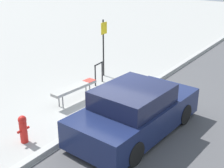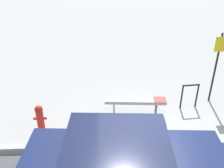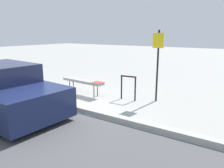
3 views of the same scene
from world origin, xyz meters
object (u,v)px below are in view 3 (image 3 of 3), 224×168
bench (83,81)px  sign_post (158,59)px  parked_car_near (1,91)px  bike_rack (128,85)px  fire_hydrant (24,78)px

bench → sign_post: 2.80m
parked_car_near → bench: bearing=81.1°
bike_rack → parked_car_near: size_ratio=0.20×
bench → fire_hydrant: (-2.70, -0.60, -0.07)m
fire_hydrant → parked_car_near: size_ratio=0.18×
bench → fire_hydrant: size_ratio=2.38×
bike_rack → fire_hydrant: 4.52m
fire_hydrant → parked_car_near: 2.98m
bike_rack → bench: bearing=-169.9°
bench → bike_rack: bike_rack is taller
bench → parked_car_near: 2.78m
bench → parked_car_near: (-0.61, -2.71, 0.15)m
sign_post → fire_hydrant: (-5.26, -1.29, -0.98)m
parked_car_near → sign_post: bearing=50.8°
bench → bike_rack: size_ratio=2.21×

